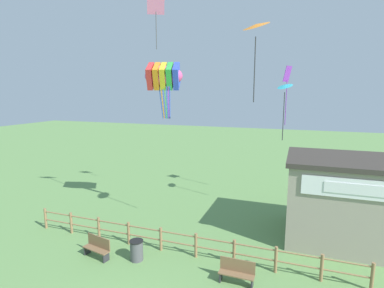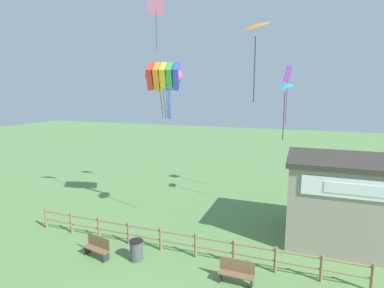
# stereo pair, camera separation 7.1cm
# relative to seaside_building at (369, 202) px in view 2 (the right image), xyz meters

# --- Properties ---
(wooden_fence) EXTENTS (16.54, 0.14, 1.19)m
(wooden_fence) POSITION_rel_seaside_building_xyz_m (-8.72, -4.20, -1.57)
(wooden_fence) COLOR olive
(wooden_fence) RESTS_ON ground_plane
(seaside_building) EXTENTS (8.06, 4.68, 4.44)m
(seaside_building) POSITION_rel_seaside_building_xyz_m (0.00, 0.00, 0.00)
(seaside_building) COLOR gray
(seaside_building) RESTS_ON ground_plane
(park_bench_near_fence) EXTENTS (1.50, 0.69, 1.00)m
(park_bench_near_fence) POSITION_rel_seaside_building_xyz_m (-12.20, -5.77, -1.73)
(park_bench_near_fence) COLOR brown
(park_bench_near_fence) RESTS_ON ground_plane
(park_bench_by_building) EXTENTS (1.46, 0.42, 1.00)m
(park_bench_by_building) POSITION_rel_seaside_building_xyz_m (-5.60, -5.51, -1.73)
(park_bench_by_building) COLOR brown
(park_bench_by_building) RESTS_ON ground_plane
(trash_bin) EXTENTS (0.64, 0.64, 0.96)m
(trash_bin) POSITION_rel_seaside_building_xyz_m (-10.32, -5.38, -1.75)
(trash_bin) COLOR #4C4C51
(trash_bin) RESTS_ON ground_plane
(kite_rainbow_parafoil) EXTENTS (2.59, 2.18, 3.29)m
(kite_rainbow_parafoil) POSITION_rel_seaside_building_xyz_m (-11.15, -0.33, 6.40)
(kite_rainbow_parafoil) COLOR #E54C8C
(kite_pink_diamond) EXTENTS (1.09, 0.94, 3.08)m
(kite_pink_diamond) POSITION_rel_seaside_building_xyz_m (-11.22, -1.03, 10.06)
(kite_pink_diamond) COLOR pink
(kite_purple_streamer) EXTENTS (0.55, 0.79, 3.93)m
(kite_purple_streamer) POSITION_rel_seaside_building_xyz_m (-4.46, 4.74, 6.08)
(kite_purple_streamer) COLOR purple
(kite_orange_delta) EXTENTS (1.64, 1.62, 3.63)m
(kite_orange_delta) POSITION_rel_seaside_building_xyz_m (-5.58, -2.63, 8.28)
(kite_orange_delta) COLOR orange
(kite_cyan_delta) EXTENTS (1.25, 1.24, 3.50)m
(kite_cyan_delta) POSITION_rel_seaside_building_xyz_m (-4.47, 2.46, 5.65)
(kite_cyan_delta) COLOR #2DB2C6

